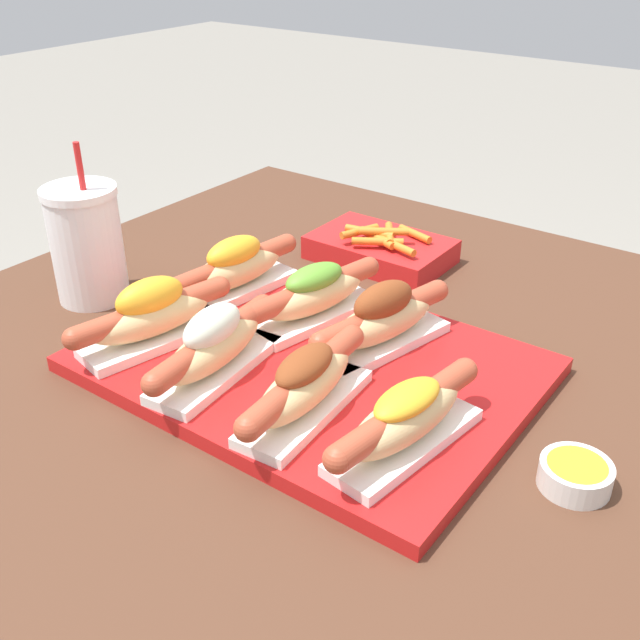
{
  "coord_description": "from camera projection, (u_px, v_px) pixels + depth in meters",
  "views": [
    {
      "loc": [
        0.39,
        -0.63,
        1.2
      ],
      "look_at": [
        -0.04,
        -0.04,
        0.79
      ],
      "focal_mm": 42.0,
      "sensor_mm": 36.0,
      "label": 1
    }
  ],
  "objects": [
    {
      "name": "patio_table",
      "position": [
        361.0,
        580.0,
        1.05
      ],
      "size": [
        1.13,
        0.99,
        0.73
      ],
      "color": "#4C2D1E",
      "rests_on": "ground_plane"
    },
    {
      "name": "serving_tray",
      "position": [
        310.0,
        365.0,
        0.85
      ],
      "size": [
        0.48,
        0.35,
        0.02
      ],
      "color": "red",
      "rests_on": "patio_table"
    },
    {
      "name": "hot_dog_0",
      "position": [
        152.0,
        315.0,
        0.86
      ],
      "size": [
        0.1,
        0.21,
        0.08
      ],
      "color": "white",
      "rests_on": "serving_tray"
    },
    {
      "name": "hot_dog_1",
      "position": [
        214.0,
        346.0,
        0.8
      ],
      "size": [
        0.08,
        0.21,
        0.08
      ],
      "color": "white",
      "rests_on": "serving_tray"
    },
    {
      "name": "hot_dog_2",
      "position": [
        305.0,
        384.0,
        0.74
      ],
      "size": [
        0.07,
        0.21,
        0.07
      ],
      "color": "white",
      "rests_on": "serving_tray"
    },
    {
      "name": "hot_dog_3",
      "position": [
        406.0,
        418.0,
        0.69
      ],
      "size": [
        0.08,
        0.21,
        0.07
      ],
      "color": "white",
      "rests_on": "serving_tray"
    },
    {
      "name": "hot_dog_4",
      "position": [
        235.0,
        268.0,
        0.97
      ],
      "size": [
        0.08,
        0.21,
        0.08
      ],
      "color": "white",
      "rests_on": "serving_tray"
    },
    {
      "name": "hot_dog_5",
      "position": [
        314.0,
        294.0,
        0.91
      ],
      "size": [
        0.09,
        0.21,
        0.07
      ],
      "color": "white",
      "rests_on": "serving_tray"
    },
    {
      "name": "hot_dog_6",
      "position": [
        382.0,
        319.0,
        0.85
      ],
      "size": [
        0.1,
        0.21,
        0.08
      ],
      "color": "white",
      "rests_on": "serving_tray"
    },
    {
      "name": "sauce_bowl",
      "position": [
        575.0,
        474.0,
        0.68
      ],
      "size": [
        0.07,
        0.07,
        0.03
      ],
      "color": "silver",
      "rests_on": "patio_table"
    },
    {
      "name": "drink_cup",
      "position": [
        87.0,
        244.0,
        0.98
      ],
      "size": [
        0.1,
        0.1,
        0.21
      ],
      "color": "white",
      "rests_on": "patio_table"
    },
    {
      "name": "fries_basket",
      "position": [
        381.0,
        248.0,
        1.11
      ],
      "size": [
        0.2,
        0.13,
        0.06
      ],
      "color": "red",
      "rests_on": "patio_table"
    }
  ]
}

